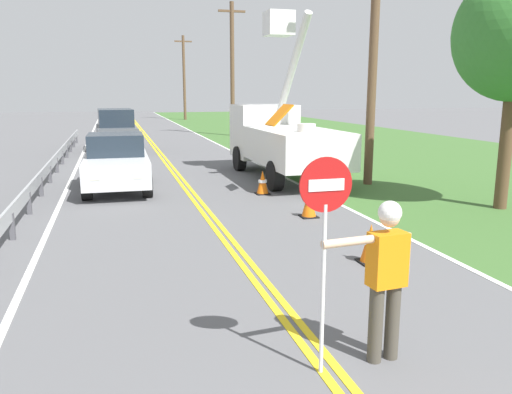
{
  "coord_description": "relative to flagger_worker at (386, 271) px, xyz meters",
  "views": [
    {
      "loc": [
        -2.12,
        -0.29,
        2.96
      ],
      "look_at": [
        0.16,
        7.93,
        1.2
      ],
      "focal_mm": 36.03,
      "sensor_mm": 36.0,
      "label": 1
    }
  ],
  "objects": [
    {
      "name": "traffic_cone_mid",
      "position": [
        1.65,
        6.47,
        -0.71
      ],
      "size": [
        0.4,
        0.4,
        0.7
      ],
      "color": "orange",
      "rests_on": "ground"
    },
    {
      "name": "utility_bucket_truck",
      "position": [
        2.85,
        12.41,
        0.37
      ],
      "size": [
        2.67,
        6.84,
        5.62
      ],
      "color": "silver",
      "rests_on": "ground"
    },
    {
      "name": "traffic_cone_tail",
      "position": [
        1.36,
        9.48,
        -0.71
      ],
      "size": [
        0.4,
        0.4,
        0.7
      ],
      "color": "orange",
      "rests_on": "ground"
    },
    {
      "name": "guardrail_left_shoulder",
      "position": [
        -4.85,
        12.0,
        -0.53
      ],
      "size": [
        0.1,
        32.0,
        0.71
      ],
      "color": "#9EA0A3",
      "rests_on": "ground"
    },
    {
      "name": "utility_pole_mid",
      "position": [
        5.1,
        29.6,
        3.48
      ],
      "size": [
        1.8,
        0.28,
        8.68
      ],
      "color": "brown",
      "rests_on": "ground"
    },
    {
      "name": "edge_line_left",
      "position": [
        -4.25,
        15.57,
        -1.04
      ],
      "size": [
        0.12,
        110.0,
        0.01
      ],
      "primitive_type": "cube",
      "color": "silver",
      "rests_on": "ground"
    },
    {
      "name": "stop_sign_paddle",
      "position": [
        -0.77,
        -0.08,
        0.66
      ],
      "size": [
        0.56,
        0.04,
        2.33
      ],
      "color": "silver",
      "rests_on": "ground"
    },
    {
      "name": "flagger_worker",
      "position": [
        0.0,
        0.0,
        0.0
      ],
      "size": [
        1.08,
        0.28,
        1.83
      ],
      "color": "#474238",
      "rests_on": "ground"
    },
    {
      "name": "oncoming_suv_second",
      "position": [
        -2.63,
        22.05,
        0.01
      ],
      "size": [
        2.06,
        4.67,
        2.1
      ],
      "color": "#4C5156",
      "rests_on": "ground"
    },
    {
      "name": "centerline_yellow_left",
      "position": [
        -0.74,
        15.57,
        -1.04
      ],
      "size": [
        0.11,
        110.0,
        0.01
      ],
      "primitive_type": "cube",
      "color": "yellow",
      "rests_on": "ground"
    },
    {
      "name": "centerline_yellow_right",
      "position": [
        -0.56,
        15.57,
        -1.04
      ],
      "size": [
        0.11,
        110.0,
        0.01
      ],
      "primitive_type": "cube",
      "color": "yellow",
      "rests_on": "ground"
    },
    {
      "name": "oncoming_sedan_nearest",
      "position": [
        -2.72,
        11.27,
        -0.21
      ],
      "size": [
        1.97,
        4.13,
        1.7
      ],
      "color": "silver",
      "rests_on": "ground"
    },
    {
      "name": "traffic_cone_lead",
      "position": [
        1.47,
        3.06,
        -0.71
      ],
      "size": [
        0.4,
        0.4,
        0.7
      ],
      "color": "orange",
      "rests_on": "ground"
    },
    {
      "name": "grass_verge_right",
      "position": [
        10.95,
        15.57,
        -1.04
      ],
      "size": [
        16.0,
        110.0,
        0.01
      ],
      "primitive_type": "cube",
      "color": "#3D662D",
      "rests_on": "ground"
    },
    {
      "name": "utility_pole_near",
      "position": [
        5.12,
        10.16,
        3.37
      ],
      "size": [
        1.8,
        0.28,
        8.47
      ],
      "color": "brown",
      "rests_on": "ground"
    },
    {
      "name": "utility_pole_far",
      "position": [
        4.71,
        50.5,
        3.45
      ],
      "size": [
        1.8,
        0.28,
        8.62
      ],
      "color": "brown",
      "rests_on": "ground"
    },
    {
      "name": "edge_line_right",
      "position": [
        2.95,
        15.57,
        -1.04
      ],
      "size": [
        0.12,
        110.0,
        0.01
      ],
      "primitive_type": "cube",
      "color": "silver",
      "rests_on": "ground"
    }
  ]
}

